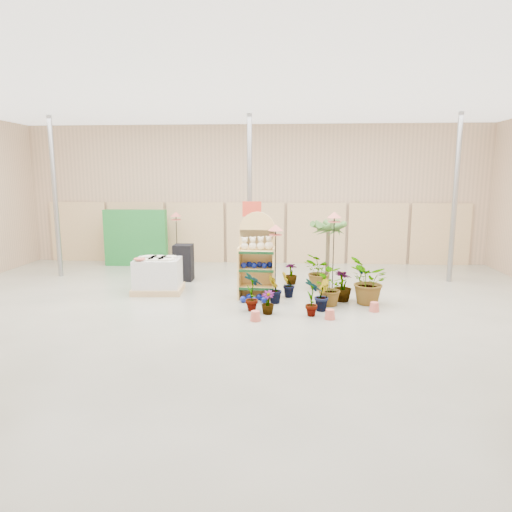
{
  "coord_description": "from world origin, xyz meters",
  "views": [
    {
      "loc": [
        0.96,
        -9.05,
        2.86
      ],
      "look_at": [
        0.3,
        1.5,
        1.0
      ],
      "focal_mm": 32.0,
      "sensor_mm": 36.0,
      "label": 1
    }
  ],
  "objects_px": {
    "display_shelf": "(257,259)",
    "pallet_stack": "(158,275)",
    "bird_table_front": "(276,230)",
    "potted_plant_2": "(328,287)"
  },
  "relations": [
    {
      "from": "display_shelf",
      "to": "pallet_stack",
      "type": "distance_m",
      "value": 2.55
    },
    {
      "from": "display_shelf",
      "to": "pallet_stack",
      "type": "xyz_separation_m",
      "value": [
        -2.48,
        0.29,
        -0.5
      ]
    },
    {
      "from": "display_shelf",
      "to": "bird_table_front",
      "type": "height_order",
      "value": "display_shelf"
    },
    {
      "from": "display_shelf",
      "to": "potted_plant_2",
      "type": "relative_size",
      "value": 2.48
    },
    {
      "from": "pallet_stack",
      "to": "bird_table_front",
      "type": "xyz_separation_m",
      "value": [
        2.92,
        -0.57,
        1.22
      ]
    },
    {
      "from": "bird_table_front",
      "to": "pallet_stack",
      "type": "bearing_deg",
      "value": 168.94
    },
    {
      "from": "bird_table_front",
      "to": "potted_plant_2",
      "type": "relative_size",
      "value": 2.16
    },
    {
      "from": "display_shelf",
      "to": "potted_plant_2",
      "type": "xyz_separation_m",
      "value": [
        1.62,
        -0.63,
        -0.52
      ]
    },
    {
      "from": "display_shelf",
      "to": "potted_plant_2",
      "type": "height_order",
      "value": "display_shelf"
    },
    {
      "from": "display_shelf",
      "to": "potted_plant_2",
      "type": "distance_m",
      "value": 1.81
    }
  ]
}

